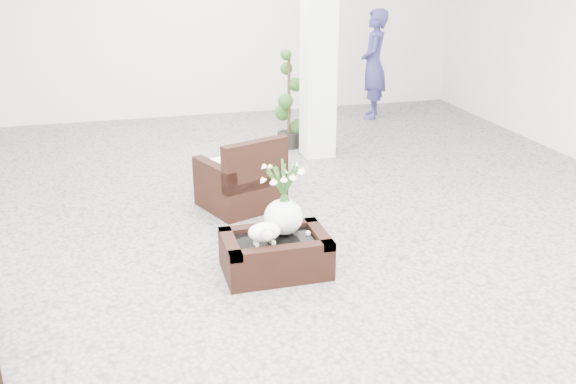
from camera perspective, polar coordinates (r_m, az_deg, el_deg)
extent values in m
plane|color=gray|center=(6.02, -0.25, -5.20)|extent=(11.00, 11.00, 0.00)
cube|color=white|center=(8.49, 2.79, 14.73)|extent=(0.40, 0.40, 3.50)
cube|color=black|center=(5.57, -1.13, -5.68)|extent=(0.90, 0.60, 0.31)
ellipsoid|color=white|center=(5.34, -2.14, -3.78)|extent=(0.28, 0.23, 0.21)
cylinder|color=white|center=(5.59, 1.80, -3.66)|extent=(0.04, 0.04, 0.03)
cube|color=black|center=(6.91, -4.31, 1.87)|extent=(0.98, 0.96, 0.81)
imported|color=navy|center=(10.77, 7.65, 11.21)|extent=(0.65, 0.76, 1.77)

